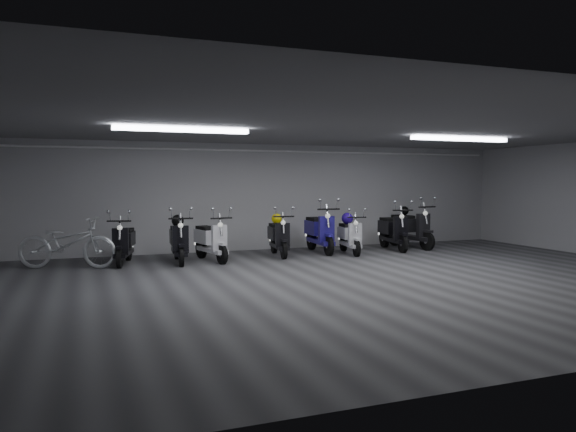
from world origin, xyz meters
name	(u,v)px	position (x,y,z in m)	size (l,w,h in m)	color
floor	(358,281)	(0.00, 0.00, -0.01)	(14.00, 10.00, 0.01)	#3A3A3C
ceiling	(359,127)	(0.00, 0.00, 2.80)	(14.00, 10.00, 0.01)	slate
back_wall	(270,197)	(0.00, 5.00, 1.40)	(14.00, 0.01, 2.80)	#A1A1A4
fluor_strip_left	(182,130)	(-3.00, 1.00, 2.74)	(2.40, 0.18, 0.08)	white
fluor_strip_right	(460,139)	(3.00, 1.00, 2.74)	(2.40, 0.18, 0.08)	white
conduit	(271,151)	(0.00, 4.92, 2.62)	(0.05, 0.05, 13.60)	white
scooter_0	(124,236)	(-3.86, 3.58, 0.61)	(0.55, 1.65, 1.23)	black
scooter_1	(179,234)	(-2.70, 3.36, 0.64)	(0.57, 1.72, 1.28)	black
scooter_2	(211,234)	(-1.97, 3.36, 0.63)	(0.56, 1.69, 1.26)	white
scooter_3	(279,231)	(-0.25, 3.61, 0.62)	(0.56, 1.67, 1.24)	black
scooter_4	(320,225)	(0.96, 3.86, 0.71)	(0.63, 1.90, 1.42)	navy
scooter_6	(350,230)	(1.56, 3.36, 0.59)	(0.53, 1.59, 1.18)	silver
scooter_7	(393,225)	(2.99, 3.65, 0.67)	(0.60, 1.81, 1.35)	black
scooter_9	(411,222)	(3.67, 3.87, 0.71)	(0.64, 1.91, 1.43)	black
bicycle	(67,237)	(-5.01, 3.41, 0.65)	(0.71, 2.02, 1.31)	silver
helmet_0	(347,218)	(1.59, 3.58, 0.88)	(0.29, 0.29, 0.29)	#240C88
helmet_1	(404,211)	(3.63, 4.13, 1.01)	(0.25, 0.25, 0.25)	black
helmet_2	(178,221)	(-2.69, 3.59, 0.93)	(0.28, 0.28, 0.28)	black
helmet_3	(277,219)	(-0.22, 3.84, 0.90)	(0.26, 0.26, 0.26)	yellow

